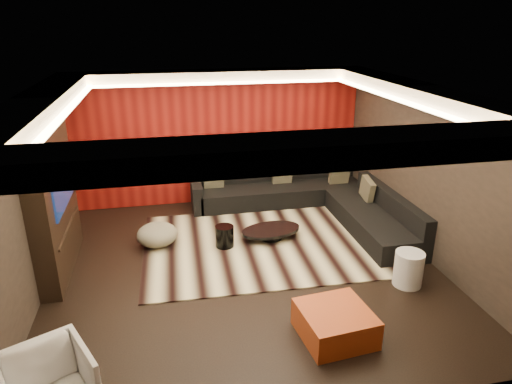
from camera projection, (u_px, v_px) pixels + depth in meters
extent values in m
cube|color=black|center=(245.00, 268.00, 7.33)|extent=(6.00, 6.00, 0.02)
cube|color=silver|center=(244.00, 90.00, 6.32)|extent=(6.00, 6.00, 0.02)
cube|color=black|center=(219.00, 137.00, 9.57)|extent=(6.00, 0.02, 2.80)
cube|color=black|center=(29.00, 201.00, 6.25)|extent=(0.02, 6.00, 2.80)
cube|color=black|center=(427.00, 173.00, 7.40)|extent=(0.02, 6.00, 2.80)
cube|color=#6B0C0A|center=(219.00, 138.00, 9.54)|extent=(5.98, 0.05, 2.78)
cube|color=silver|center=(219.00, 76.00, 8.83)|extent=(6.00, 0.60, 0.22)
cube|color=silver|center=(301.00, 151.00, 3.89)|extent=(6.00, 0.60, 0.22)
cube|color=silver|center=(37.00, 106.00, 5.84)|extent=(0.60, 4.80, 0.22)
cube|color=silver|center=(420.00, 93.00, 6.88)|extent=(0.60, 4.80, 0.22)
cube|color=#FFD899|center=(221.00, 83.00, 8.55)|extent=(4.80, 0.08, 0.04)
cube|color=#FFD899|center=(290.00, 150.00, 4.23)|extent=(4.80, 0.08, 0.04)
cube|color=#FFD899|center=(66.00, 112.00, 5.94)|extent=(0.08, 4.80, 0.04)
cube|color=#FFD899|center=(398.00, 100.00, 6.84)|extent=(0.08, 4.80, 0.04)
cube|color=black|center=(54.00, 204.00, 6.93)|extent=(0.30, 2.00, 2.20)
cube|color=black|center=(61.00, 182.00, 6.84)|extent=(0.04, 1.30, 0.80)
cube|color=black|center=(69.00, 227.00, 7.11)|extent=(0.04, 1.60, 0.04)
cube|color=beige|center=(259.00, 244.00, 8.06)|extent=(4.08, 3.10, 0.02)
cylinder|color=black|center=(271.00, 233.00, 8.22)|extent=(1.26, 1.26, 0.18)
cylinder|color=black|center=(225.00, 236.00, 7.90)|extent=(0.41, 0.41, 0.38)
ellipsoid|color=beige|center=(157.00, 235.00, 7.95)|extent=(0.74, 0.74, 0.39)
cylinder|color=silver|center=(408.00, 269.00, 6.77)|extent=(0.49, 0.49, 0.53)
cube|color=#A02C14|center=(335.00, 323.00, 5.69)|extent=(0.93, 0.93, 0.37)
cube|color=black|center=(281.00, 194.00, 9.82)|extent=(3.50, 0.90, 0.40)
cube|color=black|center=(277.00, 172.00, 10.01)|extent=(3.50, 0.20, 0.35)
cube|color=black|center=(372.00, 222.00, 8.47)|extent=(0.90, 2.60, 0.40)
cube|color=black|center=(392.00, 202.00, 8.40)|extent=(0.20, 2.60, 0.35)
cube|color=black|center=(197.00, 196.00, 9.44)|extent=(0.20, 0.90, 0.60)
cube|color=tan|center=(214.00, 178.00, 9.51)|extent=(0.42, 0.20, 0.44)
cube|color=tan|center=(367.00, 189.00, 8.89)|extent=(0.12, 0.50, 0.50)
cube|color=tan|center=(282.00, 174.00, 9.77)|extent=(0.42, 0.20, 0.44)
cube|color=tan|center=(339.00, 174.00, 9.75)|extent=(0.42, 0.20, 0.44)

